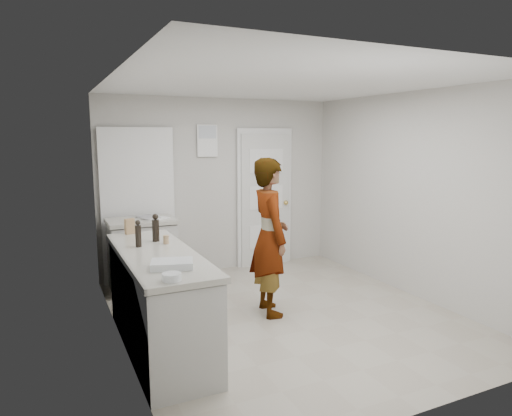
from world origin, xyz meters
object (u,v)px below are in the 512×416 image
baking_dish (172,264)px  egg_bowl (172,277)px  person (270,237)px  cake_mix_box (130,226)px  spice_jar (166,240)px  oil_cruet_a (156,228)px  oil_cruet_b (138,234)px

baking_dish → egg_bowl: (-0.09, -0.32, 0.00)m
person → baking_dish: 1.61m
egg_bowl → cake_mix_box: bearing=89.6°
cake_mix_box → spice_jar: (0.24, -0.61, -0.04)m
cake_mix_box → egg_bowl: size_ratio=1.17×
person → oil_cruet_a: size_ratio=6.25×
spice_jar → baking_dish: 0.85m
person → spice_jar: (-1.17, -0.07, 0.10)m
person → baking_dish: (-1.33, -0.90, 0.08)m
oil_cruet_b → egg_bowl: oil_cruet_b is taller
spice_jar → oil_cruet_b: bearing=-176.7°
oil_cruet_b → egg_bowl: 1.14m
person → oil_cruet_b: person is taller
person → egg_bowl: size_ratio=12.26×
cake_mix_box → oil_cruet_a: (0.18, -0.46, 0.05)m
oil_cruet_a → spice_jar: bearing=-67.6°
spice_jar → egg_bowl: 1.18m
spice_jar → egg_bowl: bearing=-102.2°
oil_cruet_a → baking_dish: oil_cruet_a is taller
spice_jar → baking_dish: (-0.16, -0.83, -0.02)m
oil_cruet_a → egg_bowl: oil_cruet_a is taller
cake_mix_box → baking_dish: 1.45m
cake_mix_box → egg_bowl: (-0.01, -1.76, -0.06)m
oil_cruet_a → oil_cruet_b: bearing=-140.5°
cake_mix_box → oil_cruet_b: 0.63m
baking_dish → egg_bowl: 0.33m
spice_jar → oil_cruet_a: 0.19m
egg_bowl → oil_cruet_b: bearing=90.9°
oil_cruet_b → baking_dish: size_ratio=0.68×
cake_mix_box → oil_cruet_b: oil_cruet_b is taller
person → egg_bowl: bearing=138.6°
oil_cruet_a → baking_dish: 1.00m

